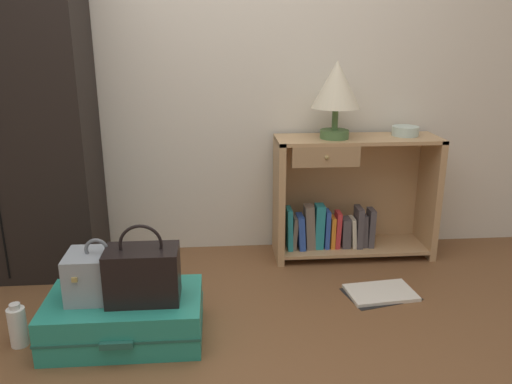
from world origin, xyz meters
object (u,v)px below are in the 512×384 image
(table_lamp, at_px, (336,88))
(handbag, at_px, (143,274))
(bookshelf, at_px, (347,201))
(open_book_on_floor, at_px, (381,293))
(bowl, at_px, (405,131))
(wardrobe, at_px, (2,111))
(bottle, at_px, (18,326))
(suitcase_large, at_px, (125,318))
(train_case, at_px, (99,275))

(table_lamp, bearing_deg, handbag, -140.55)
(bookshelf, bearing_deg, open_book_on_floor, -83.59)
(bookshelf, height_order, bowl, bowl)
(bookshelf, xyz_separation_m, open_book_on_floor, (0.06, -0.56, -0.35))
(wardrobe, distance_m, bottle, 1.21)
(bottle, bearing_deg, bowl, 23.52)
(bowl, distance_m, open_book_on_floor, 1.01)
(bowl, bearing_deg, handbag, -148.77)
(handbag, relative_size, open_book_on_floor, 0.86)
(bowl, height_order, suitcase_large, bowl)
(table_lamp, height_order, bowl, table_lamp)
(wardrobe, distance_m, bowl, 2.33)
(bottle, relative_size, open_book_on_floor, 0.50)
(bookshelf, relative_size, train_case, 3.46)
(wardrobe, height_order, bowl, wardrobe)
(table_lamp, bearing_deg, bookshelf, 16.72)
(bookshelf, bearing_deg, train_case, -147.96)
(bowl, distance_m, bottle, 2.36)
(wardrobe, bearing_deg, open_book_on_floor, -13.33)
(wardrobe, height_order, bookshelf, wardrobe)
(wardrobe, xyz_separation_m, open_book_on_floor, (2.04, -0.48, -0.94))
(train_case, bearing_deg, open_book_on_floor, 11.67)
(bookshelf, height_order, train_case, bookshelf)
(handbag, bearing_deg, wardrobe, 135.34)
(wardrobe, distance_m, suitcase_large, 1.37)
(bowl, xyz_separation_m, train_case, (-1.69, -0.86, -0.47))
(table_lamp, relative_size, open_book_on_floor, 1.07)
(table_lamp, xyz_separation_m, suitcase_large, (-1.14, -0.83, -0.96))
(handbag, distance_m, open_book_on_floor, 1.30)
(suitcase_large, bearing_deg, bowl, 28.88)
(handbag, bearing_deg, open_book_on_floor, 15.43)
(bowl, bearing_deg, bookshelf, -177.67)
(bookshelf, xyz_separation_m, bowl, (0.34, 0.01, 0.43))
(bookshelf, xyz_separation_m, table_lamp, (-0.11, -0.03, 0.70))
(train_case, height_order, handbag, handbag)
(wardrobe, relative_size, table_lamp, 4.22)
(suitcase_large, height_order, bottle, same)
(suitcase_large, bearing_deg, wardrobe, 132.60)
(handbag, distance_m, bottle, 0.62)
(wardrobe, bearing_deg, bookshelf, 2.05)
(wardrobe, relative_size, train_case, 6.65)
(table_lamp, distance_m, bottle, 2.07)
(wardrobe, bearing_deg, bottle, -72.61)
(train_case, bearing_deg, table_lamp, 33.22)
(table_lamp, relative_size, suitcase_large, 0.63)
(bowl, relative_size, open_book_on_floor, 0.38)
(table_lamp, bearing_deg, train_case, -146.78)
(handbag, bearing_deg, suitcase_large, 165.12)
(bottle, height_order, open_book_on_floor, bottle)
(suitcase_large, relative_size, handbag, 1.96)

